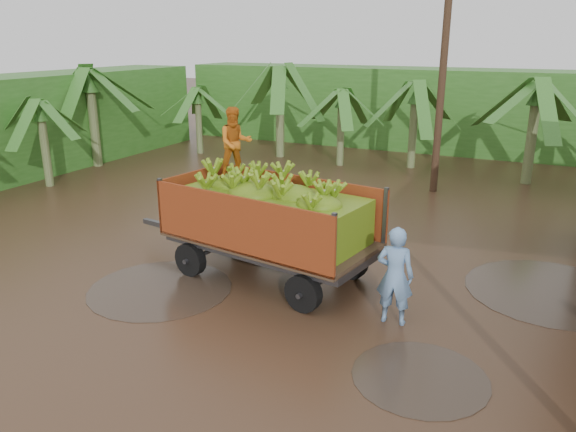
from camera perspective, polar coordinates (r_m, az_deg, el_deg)
The scene contains 7 objects.
ground at distance 12.01m, azimuth 3.42°, elevation -6.61°, with size 100.00×100.00×0.00m, color black.
hedge_north at distance 27.04m, azimuth 12.63°, elevation 10.65°, with size 22.00×3.00×3.60m, color #2D661E.
hedge_west at distance 23.17m, azimuth -26.38°, elevation 8.12°, with size 3.00×18.00×3.60m, color #2D661E.
banana_trailer at distance 11.74m, azimuth -1.94°, elevation -0.16°, with size 6.23×2.83×3.55m.
man_blue at distance 10.16m, azimuth 10.81°, elevation -5.98°, with size 0.67×0.44×1.82m, color #6E97C8.
utility_pole at distance 18.88m, azimuth 15.54°, elevation 15.06°, with size 1.20×0.24×8.42m.
banana_plants at distance 20.35m, azimuth 0.33°, elevation 8.66°, with size 24.69×19.79×3.96m.
Camera 1 is at (4.07, -10.16, 4.95)m, focal length 35.00 mm.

